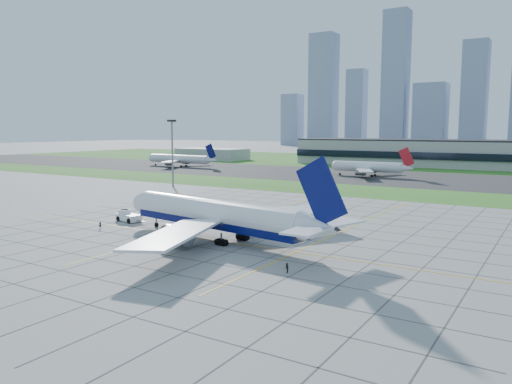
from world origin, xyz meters
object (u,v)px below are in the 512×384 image
pushback_tug (128,216)px  crew_far (287,268)px  airliner (217,216)px  crew_near (100,225)px  distant_jet_1 (369,167)px  distant_jet_0 (180,159)px  light_mast (172,145)px

pushback_tug → crew_far: size_ratio=6.33×
airliner → crew_near: 29.47m
distant_jet_1 → crew_far: bearing=-75.1°
airliner → crew_near: bearing=-161.4°
pushback_tug → crew_near: pushback_tug is taller
distant_jet_0 → pushback_tug: bearing=-53.5°
airliner → crew_far: airliner is taller
light_mast → airliner: light_mast is taller
light_mast → distant_jet_0: 104.33m
pushback_tug → crew_near: size_ratio=6.09×
airliner → crew_far: (23.16, -13.26, -4.08)m
pushback_tug → crew_far: pushback_tug is taller
crew_far → distant_jet_1: bearing=151.5°
pushback_tug → distant_jet_1: size_ratio=0.23×
light_mast → airliner: (69.61, -66.05, -11.33)m
pushback_tug → crew_near: 9.63m
airliner → pushback_tug: airliner is taller
distant_jet_0 → distant_jet_1: 115.70m
light_mast → crew_far: light_mast is taller
light_mast → pushback_tug: (39.56, -61.29, -14.99)m
crew_far → distant_jet_1: (-42.44, 159.63, 3.71)m
pushback_tug → distant_jet_0: 176.40m
distant_jet_1 → crew_near: bearing=-93.6°
pushback_tug → crew_near: bearing=-73.3°
pushback_tug → light_mast: bearing=132.0°
pushback_tug → crew_far: 56.18m
crew_far → distant_jet_1: distant_jet_1 is taller
light_mast → crew_near: bearing=-60.0°
pushback_tug → distant_jet_0: size_ratio=0.20×
light_mast → distant_jet_1: bearing=57.9°
crew_near → distant_jet_1: distant_jet_1 is taller
light_mast → crew_near: size_ratio=15.93×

